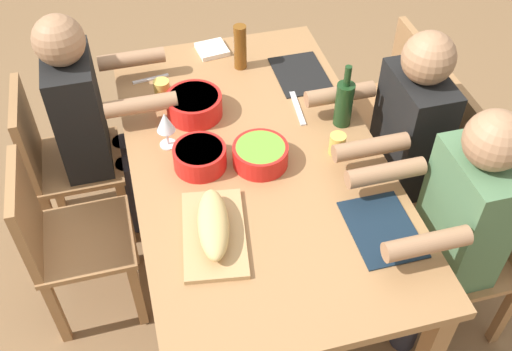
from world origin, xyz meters
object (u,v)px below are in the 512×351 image
object	(u,v)px
chair_near_center	(429,165)
chair_far_center	(62,237)
diner_near_left	(454,221)
wine_glass	(165,123)
dining_table	(256,170)
chair_near_left	(483,246)
diner_near_center	(400,137)
cup_near_center	(337,144)
diner_far_right	(89,116)
cutting_board	(214,234)
cup_far_right	(162,91)
serving_bowl_salad	(260,154)
serving_bowl_pasta	(200,156)
chair_far_right	(58,158)
chair_near_right	(387,101)
napkin_stack	(212,49)
serving_bowl_greens	(194,104)
bread_loaf	(213,224)
wine_bottle	(344,103)
beer_bottle	(240,47)

from	to	relation	value
chair_near_center	chair_far_center	world-z (taller)	same
diner_near_left	wine_glass	xyz separation A→B (m)	(0.64, 0.97, 0.16)
dining_table	chair_near_left	size ratio (longest dim) A/B	2.06
diner_near_center	wine_glass	bearing A→B (deg)	80.76
chair_near_left	cup_near_center	xyz separation A→B (m)	(0.42, 0.50, 0.30)
chair_near_center	diner_far_right	world-z (taller)	diner_far_right
chair_near_left	diner_near_left	xyz separation A→B (m)	(0.00, 0.18, 0.21)
cutting_board	cup_far_right	xyz separation A→B (m)	(0.81, 0.06, 0.04)
diner_far_right	serving_bowl_salad	size ratio (longest dim) A/B	5.45
diner_near_center	cup_near_center	size ratio (longest dim) A/B	13.08
serving_bowl_salad	serving_bowl_pasta	size ratio (longest dim) A/B	1.05
chair_far_right	serving_bowl_pasta	world-z (taller)	chair_far_right
cutting_board	chair_near_right	bearing A→B (deg)	-51.93
chair_near_right	diner_near_center	xyz separation A→B (m)	(-0.48, 0.18, 0.21)
diner_near_left	napkin_stack	distance (m)	1.42
cup_far_right	serving_bowl_pasta	bearing A→B (deg)	-169.70
cup_near_center	cup_far_right	world-z (taller)	cup_far_right
chair_near_center	wine_glass	world-z (taller)	wine_glass
serving_bowl_salad	wine_glass	distance (m)	0.40
serving_bowl_greens	bread_loaf	distance (m)	0.68
chair_near_center	wine_glass	bearing A→B (deg)	82.21
serving_bowl_salad	cup_far_right	world-z (taller)	cup_far_right
chair_near_center	cup_near_center	distance (m)	0.59
diner_far_right	cutting_board	size ratio (longest dim) A/B	3.00
chair_near_right	chair_far_right	size ratio (longest dim) A/B	1.00
diner_far_right	bread_loaf	bearing A→B (deg)	-154.93
dining_table	diner_near_center	world-z (taller)	diner_near_center
diner_near_center	serving_bowl_pasta	world-z (taller)	diner_near_center
chair_far_center	diner_far_right	bearing A→B (deg)	-20.85
cutting_board	wine_bottle	distance (m)	0.81
chair_far_right	chair_far_center	bearing A→B (deg)	180.00
serving_bowl_greens	wine_glass	world-z (taller)	wine_glass
wine_glass	cup_near_center	size ratio (longest dim) A/B	1.81
serving_bowl_pasta	cutting_board	world-z (taller)	serving_bowl_pasta
dining_table	diner_far_right	bearing A→B (deg)	53.00
serving_bowl_pasta	beer_bottle	bearing A→B (deg)	-27.13
diner_far_right	wine_bottle	size ratio (longest dim) A/B	4.14
bread_loaf	chair_near_right	bearing A→B (deg)	-51.93
serving_bowl_salad	wine_bottle	size ratio (longest dim) A/B	0.76
chair_near_center	cup_near_center	xyz separation A→B (m)	(-0.06, 0.50, 0.30)
dining_table	serving_bowl_salad	size ratio (longest dim) A/B	7.96
diner_near_left	cutting_board	distance (m)	0.90
serving_bowl_salad	wine_glass	xyz separation A→B (m)	(0.20, 0.34, 0.07)
wine_bottle	cup_near_center	world-z (taller)	wine_bottle
dining_table	napkin_stack	bearing A→B (deg)	1.44
chair_far_center	serving_bowl_greens	distance (m)	0.78
chair_far_right	cup_far_right	distance (m)	0.60
chair_near_left	diner_far_right	distance (m)	1.77
chair_near_right	serving_bowl_greens	distance (m)	1.07
diner_far_right	serving_bowl_pasta	size ratio (longest dim) A/B	5.72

